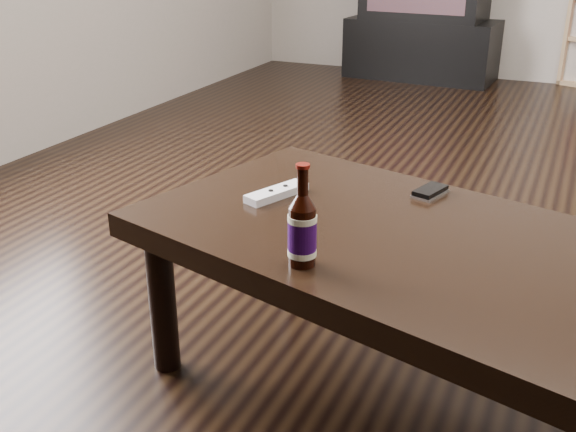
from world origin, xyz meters
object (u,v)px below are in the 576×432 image
at_px(tv_stand, 423,48).
at_px(beer_bottle, 302,230).
at_px(phone, 430,192).
at_px(remote, 277,193).
at_px(coffee_table, 396,256).

bearing_deg(tv_stand, beer_bottle, -76.41).
height_order(phone, remote, remote).
bearing_deg(beer_bottle, tv_stand, 99.95).
xyz_separation_m(beer_bottle, phone, (0.14, 0.48, -0.06)).
height_order(tv_stand, coffee_table, coffee_table).
distance_m(coffee_table, phone, 0.26).
distance_m(tv_stand, coffee_table, 3.87).
bearing_deg(beer_bottle, phone, 73.09).
bearing_deg(coffee_table, tv_stand, 102.46).
height_order(coffee_table, remote, remote).
xyz_separation_m(phone, remote, (-0.34, -0.16, 0.00)).
bearing_deg(remote, coffee_table, 8.22).
height_order(beer_bottle, phone, beer_bottle).
bearing_deg(tv_stand, remote, -78.58).
bearing_deg(remote, beer_bottle, -34.80).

